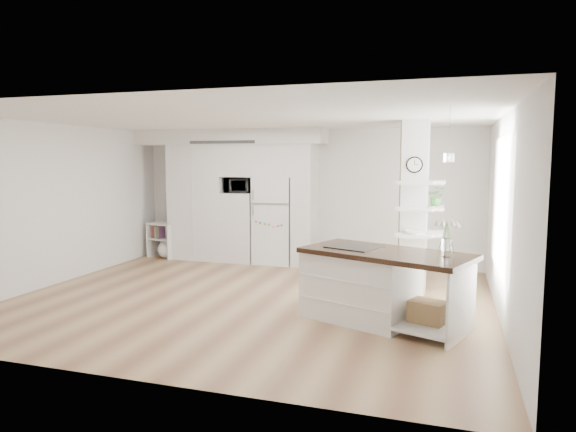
{
  "coord_description": "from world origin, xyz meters",
  "views": [
    {
      "loc": [
        2.83,
        -7.03,
        2.1
      ],
      "look_at": [
        0.31,
        0.9,
        1.18
      ],
      "focal_mm": 32.0,
      "sensor_mm": 36.0,
      "label": 1
    }
  ],
  "objects_px": {
    "kitchen_island": "(369,283)",
    "floor_plant_a": "(460,300)",
    "refrigerator": "(275,220)",
    "bookshelf": "(164,243)"
  },
  "relations": [
    {
      "from": "kitchen_island",
      "to": "floor_plant_a",
      "type": "distance_m",
      "value": 1.22
    },
    {
      "from": "refrigerator",
      "to": "bookshelf",
      "type": "distance_m",
      "value": 2.52
    },
    {
      "from": "kitchen_island",
      "to": "bookshelf",
      "type": "bearing_deg",
      "value": 169.34
    },
    {
      "from": "kitchen_island",
      "to": "bookshelf",
      "type": "distance_m",
      "value": 5.66
    },
    {
      "from": "bookshelf",
      "to": "floor_plant_a",
      "type": "bearing_deg",
      "value": -10.22
    },
    {
      "from": "kitchen_island",
      "to": "floor_plant_a",
      "type": "bearing_deg",
      "value": 38.03
    },
    {
      "from": "bookshelf",
      "to": "floor_plant_a",
      "type": "relative_size",
      "value": 1.41
    },
    {
      "from": "refrigerator",
      "to": "bookshelf",
      "type": "relative_size",
      "value": 2.35
    },
    {
      "from": "bookshelf",
      "to": "floor_plant_a",
      "type": "height_order",
      "value": "bookshelf"
    },
    {
      "from": "kitchen_island",
      "to": "floor_plant_a",
      "type": "relative_size",
      "value": 4.38
    }
  ]
}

